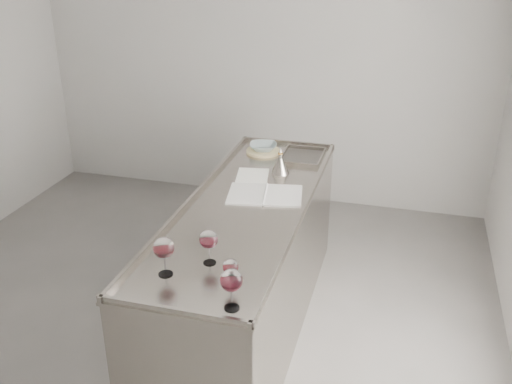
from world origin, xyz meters
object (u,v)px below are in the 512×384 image
(wine_glass_right, at_px, (231,281))
(wine_funnel, at_px, (280,165))
(counter, at_px, (248,267))
(wine_glass_middle, at_px, (209,240))
(wine_glass_left, at_px, (164,249))
(notebook, at_px, (265,195))
(ceramic_bowl, at_px, (263,147))
(wine_glass_small, at_px, (231,268))

(wine_glass_right, bearing_deg, wine_funnel, 95.59)
(counter, bearing_deg, wine_glass_middle, -89.27)
(wine_glass_left, relative_size, notebook, 0.40)
(wine_glass_left, bearing_deg, counter, 79.39)
(counter, distance_m, wine_glass_right, 1.27)
(wine_glass_left, bearing_deg, notebook, 76.99)
(counter, height_order, ceramic_bowl, ceramic_bowl)
(wine_glass_middle, bearing_deg, wine_glass_small, -46.24)
(wine_glass_left, height_order, wine_funnel, wine_glass_left)
(wine_glass_small, height_order, ceramic_bowl, wine_glass_small)
(wine_glass_right, height_order, wine_glass_small, wine_glass_right)
(wine_glass_small, relative_size, wine_funnel, 0.80)
(wine_glass_right, distance_m, wine_funnel, 1.66)
(wine_glass_middle, height_order, wine_glass_right, wine_glass_right)
(ceramic_bowl, height_order, wine_funnel, wine_funnel)
(wine_glass_left, height_order, wine_glass_right, wine_glass_left)
(wine_glass_left, relative_size, wine_glass_right, 1.03)
(counter, distance_m, wine_funnel, 0.78)
(counter, distance_m, wine_glass_middle, 0.95)
(wine_glass_right, height_order, notebook, wine_glass_right)
(wine_glass_small, relative_size, ceramic_bowl, 0.73)
(wine_glass_middle, bearing_deg, notebook, 85.72)
(notebook, height_order, ceramic_bowl, ceramic_bowl)
(notebook, distance_m, ceramic_bowl, 0.82)
(wine_glass_right, xyz_separation_m, wine_funnel, (-0.16, 1.65, -0.09))
(wine_funnel, bearing_deg, wine_glass_small, -85.95)
(wine_glass_middle, height_order, wine_funnel, wine_funnel)
(notebook, bearing_deg, counter, -125.16)
(wine_funnel, bearing_deg, wine_glass_right, -84.41)
(wine_glass_right, bearing_deg, wine_glass_left, 155.92)
(wine_glass_small, xyz_separation_m, ceramic_bowl, (-0.33, 1.87, -0.06))
(wine_glass_left, height_order, notebook, wine_glass_left)
(wine_glass_left, xyz_separation_m, notebook, (0.24, 1.06, -0.14))
(wine_glass_right, height_order, ceramic_bowl, wine_glass_right)
(counter, distance_m, notebook, 0.51)
(wine_glass_middle, bearing_deg, ceramic_bowl, 95.25)
(wine_glass_small, bearing_deg, wine_funnel, 94.05)
(notebook, bearing_deg, wine_glass_right, -92.13)
(wine_glass_right, bearing_deg, notebook, 97.67)
(wine_glass_left, relative_size, wine_glass_small, 1.35)
(wine_funnel, bearing_deg, counter, -98.17)
(notebook, bearing_deg, wine_glass_small, -93.93)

